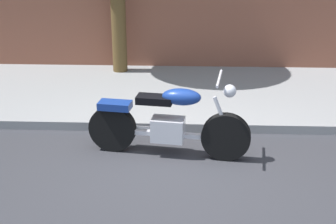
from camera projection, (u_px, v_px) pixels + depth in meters
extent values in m
plane|color=#38383D|center=(175.00, 171.00, 5.96)|extent=(60.00, 60.00, 0.00)
cube|color=#969696|center=(180.00, 94.00, 8.57)|extent=(19.97, 3.23, 0.14)
cylinder|color=black|center=(226.00, 137.00, 6.15)|extent=(0.67, 0.22, 0.66)
cylinder|color=black|center=(113.00, 129.00, 6.41)|extent=(0.67, 0.22, 0.66)
cube|color=silver|center=(168.00, 129.00, 6.26)|extent=(0.47, 0.34, 0.32)
cube|color=silver|center=(168.00, 134.00, 6.29)|extent=(1.41, 0.27, 0.06)
ellipsoid|color=navy|center=(181.00, 97.00, 6.06)|extent=(0.55, 0.33, 0.22)
cube|color=black|center=(155.00, 99.00, 6.14)|extent=(0.51, 0.30, 0.10)
cube|color=navy|center=(115.00, 105.00, 6.27)|extent=(0.47, 0.30, 0.10)
cylinder|color=silver|center=(222.00, 117.00, 6.06)|extent=(0.28, 0.09, 0.58)
cylinder|color=silver|center=(219.00, 78.00, 5.87)|extent=(0.13, 0.70, 0.04)
sphere|color=silver|center=(230.00, 91.00, 5.91)|extent=(0.17, 0.17, 0.17)
cylinder|color=silver|center=(153.00, 130.00, 6.49)|extent=(0.80, 0.20, 0.09)
cylinder|color=brown|center=(118.00, 3.00, 9.20)|extent=(0.30, 0.30, 3.08)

